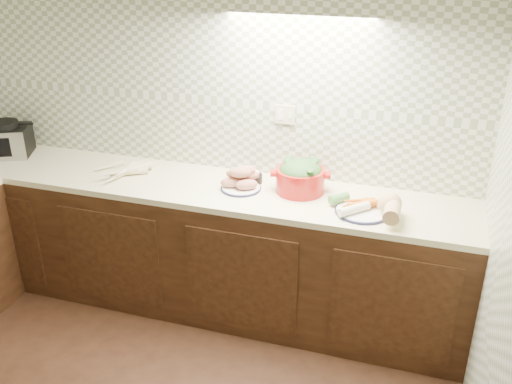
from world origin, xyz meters
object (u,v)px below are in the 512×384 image
(toaster_oven, at_px, (5,140))
(parsnip_pile, at_px, (121,169))
(veg_plate, at_px, (374,206))
(dutch_oven, at_px, (300,176))
(onion_bowl, at_px, (251,176))
(sweet_potato_plate, at_px, (241,180))

(toaster_oven, xyz_separation_m, parsnip_pile, (0.96, -0.06, -0.08))
(veg_plate, bearing_deg, dutch_oven, 160.49)
(onion_bowl, bearing_deg, sweet_potato_plate, -102.89)
(veg_plate, bearing_deg, sweet_potato_plate, 173.37)
(parsnip_pile, xyz_separation_m, dutch_oven, (1.20, 0.08, 0.07))
(sweet_potato_plate, bearing_deg, parsnip_pile, -179.11)
(onion_bowl, relative_size, dutch_oven, 0.39)
(sweet_potato_plate, xyz_separation_m, onion_bowl, (0.03, 0.11, -0.02))
(toaster_oven, bearing_deg, dutch_oven, -22.66)
(sweet_potato_plate, bearing_deg, dutch_oven, 11.23)
(parsnip_pile, relative_size, sweet_potato_plate, 1.47)
(sweet_potato_plate, height_order, veg_plate, sweet_potato_plate)
(dutch_oven, bearing_deg, sweet_potato_plate, 179.16)
(sweet_potato_plate, bearing_deg, veg_plate, -6.63)
(toaster_oven, bearing_deg, sweet_potato_plate, -24.81)
(parsnip_pile, relative_size, dutch_oven, 1.01)
(dutch_oven, relative_size, veg_plate, 0.83)
(toaster_oven, xyz_separation_m, onion_bowl, (1.83, 0.06, -0.07))
(parsnip_pile, bearing_deg, onion_bowl, 8.29)
(toaster_oven, height_order, veg_plate, toaster_oven)
(parsnip_pile, xyz_separation_m, sweet_potato_plate, (0.84, 0.01, 0.03))
(sweet_potato_plate, height_order, dutch_oven, dutch_oven)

